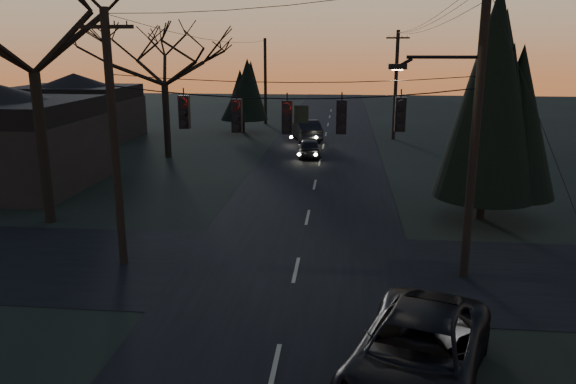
# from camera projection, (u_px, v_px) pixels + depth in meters

# --- Properties ---
(main_road) EXTENTS (8.00, 120.00, 0.02)m
(main_road) POSITION_uv_depth(u_px,v_px,m) (313.00, 194.00, 28.51)
(main_road) COLOR black
(main_road) RESTS_ON ground
(cross_road) EXTENTS (60.00, 7.00, 0.02)m
(cross_road) POSITION_uv_depth(u_px,v_px,m) (296.00, 270.00, 18.89)
(cross_road) COLOR black
(cross_road) RESTS_ON ground
(utility_pole_right) EXTENTS (5.00, 0.30, 10.00)m
(utility_pole_right) POSITION_uv_depth(u_px,v_px,m) (463.00, 277.00, 18.37)
(utility_pole_right) COLOR black
(utility_pole_right) RESTS_ON ground
(utility_pole_left) EXTENTS (1.80, 0.30, 8.50)m
(utility_pole_left) POSITION_uv_depth(u_px,v_px,m) (124.00, 264.00, 19.46)
(utility_pole_left) COLOR black
(utility_pole_left) RESTS_ON ground
(utility_pole_far_r) EXTENTS (1.80, 0.30, 8.50)m
(utility_pole_far_r) POSITION_uv_depth(u_px,v_px,m) (393.00, 139.00, 45.32)
(utility_pole_far_r) COLOR black
(utility_pole_far_r) RESTS_ON ground
(utility_pole_far_l) EXTENTS (0.30, 0.30, 8.00)m
(utility_pole_far_l) POSITION_uv_depth(u_px,v_px,m) (266.00, 124.00, 54.12)
(utility_pole_far_l) COLOR black
(utility_pole_far_l) RESTS_ON ground
(span_signal_assembly) EXTENTS (11.50, 0.44, 1.61)m
(span_signal_assembly) POSITION_uv_depth(u_px,v_px,m) (289.00, 115.00, 17.59)
(span_signal_assembly) COLOR black
(span_signal_assembly) RESTS_ON ground
(bare_tree_left) EXTENTS (8.78, 8.78, 12.56)m
(bare_tree_left) POSITION_uv_depth(u_px,v_px,m) (27.00, 7.00, 21.86)
(bare_tree_left) COLOR black
(bare_tree_left) RESTS_ON ground
(evergreen_right) EXTENTS (4.36, 4.36, 8.80)m
(evergreen_right) POSITION_uv_depth(u_px,v_px,m) (490.00, 104.00, 23.29)
(evergreen_right) COLOR black
(evergreen_right) RESTS_ON ground
(bare_tree_dist) EXTENTS (7.61, 7.61, 9.64)m
(bare_tree_dist) POSITION_uv_depth(u_px,v_px,m) (163.00, 55.00, 36.36)
(bare_tree_dist) COLOR black
(bare_tree_dist) RESTS_ON ground
(evergreen_dist) EXTENTS (3.87, 3.87, 5.90)m
(evergreen_dist) POSITION_uv_depth(u_px,v_px,m) (242.00, 91.00, 48.15)
(evergreen_dist) COLOR black
(evergreen_dist) RESTS_ON ground
(house_left_far) EXTENTS (9.00, 7.00, 5.20)m
(house_left_far) POSITION_uv_depth(u_px,v_px,m) (76.00, 106.00, 45.17)
(house_left_far) COLOR black
(house_left_far) RESTS_ON ground
(suv_near) EXTENTS (4.34, 6.31, 1.60)m
(suv_near) POSITION_uv_depth(u_px,v_px,m) (417.00, 355.00, 12.22)
(suv_near) COLOR black
(suv_near) RESTS_ON ground
(sedan_oncoming_a) EXTENTS (1.82, 3.83, 1.26)m
(sedan_oncoming_a) POSITION_uv_depth(u_px,v_px,m) (309.00, 148.00, 38.00)
(sedan_oncoming_a) COLOR black
(sedan_oncoming_a) RESTS_ON ground
(sedan_oncoming_b) EXTENTS (2.97, 5.21, 1.62)m
(sedan_oncoming_b) POSITION_uv_depth(u_px,v_px,m) (306.00, 130.00, 44.64)
(sedan_oncoming_b) COLOR black
(sedan_oncoming_b) RESTS_ON ground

